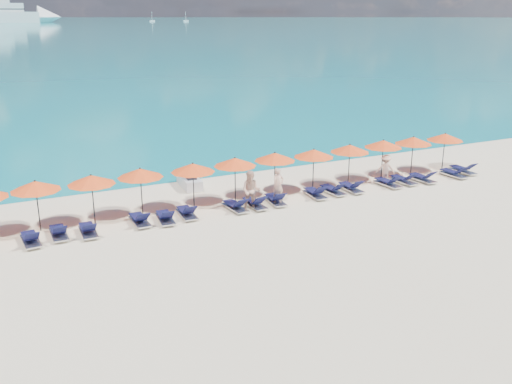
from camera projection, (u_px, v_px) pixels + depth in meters
name	position (u px, v px, depth m)	size (l,w,h in m)	color
ground	(288.00, 239.00, 23.64)	(1400.00, 1400.00, 0.00)	beige
sailboat_near	(186.00, 21.00, 557.28)	(5.20, 1.73, 9.54)	silver
sailboat_far	(152.00, 21.00, 553.22)	(5.10, 1.70, 9.36)	silver
jetski	(190.00, 181.00, 30.58)	(1.06, 2.39, 0.83)	silver
beachgoer_a	(278.00, 185.00, 27.96)	(0.63, 0.42, 1.74)	#DFA98E
beachgoer_b	(251.00, 191.00, 26.81)	(0.94, 0.54, 1.92)	#DFA98E
beachgoer_c	(385.00, 169.00, 31.20)	(1.02, 0.47, 1.58)	#DFA98E
umbrella_2	(35.00, 186.00, 23.96)	(2.10, 2.10, 2.28)	black
umbrella_3	(91.00, 180.00, 24.83)	(2.10, 2.10, 2.28)	black
umbrella_4	(140.00, 173.00, 25.87)	(2.10, 2.10, 2.28)	black
umbrella_5	(193.00, 168.00, 26.74)	(2.10, 2.10, 2.28)	black
umbrella_6	(235.00, 162.00, 27.77)	(2.10, 2.10, 2.28)	black
umbrella_7	(275.00, 157.00, 28.76)	(2.10, 2.10, 2.28)	black
umbrella_8	(314.00, 153.00, 29.48)	(2.10, 2.10, 2.28)	black
umbrella_9	(350.00, 148.00, 30.53)	(2.10, 2.10, 2.28)	black
umbrella_10	(383.00, 144.00, 31.58)	(2.10, 2.10, 2.28)	black
umbrella_11	(413.00, 140.00, 32.42)	(2.10, 2.10, 2.28)	black
umbrella_12	(445.00, 137.00, 33.32)	(2.10, 2.10, 2.28)	black
lounger_3	(31.00, 239.00, 23.04)	(0.73, 1.74, 0.66)	silver
lounger_4	(59.00, 232.00, 23.73)	(0.62, 1.70, 0.66)	silver
lounger_5	(88.00, 230.00, 23.99)	(0.67, 1.72, 0.66)	silver
lounger_6	(140.00, 220.00, 25.19)	(0.66, 1.71, 0.66)	silver
lounger_7	(165.00, 217.00, 25.47)	(0.79, 1.75, 0.66)	silver
lounger_8	(187.00, 212.00, 26.09)	(0.70, 1.73, 0.66)	silver
lounger_9	(235.00, 206.00, 26.97)	(0.77, 1.75, 0.66)	silver
lounger_10	(255.00, 203.00, 27.37)	(0.68, 1.72, 0.66)	silver
lounger_11	(275.00, 199.00, 27.90)	(0.79, 1.76, 0.66)	silver
lounger_12	(315.00, 193.00, 28.89)	(0.74, 1.74, 0.66)	silver
lounger_13	(333.00, 190.00, 29.44)	(0.72, 1.74, 0.66)	silver
lounger_14	(351.00, 187.00, 29.85)	(0.64, 1.71, 0.66)	silver
lounger_15	(388.00, 182.00, 30.68)	(0.74, 1.74, 0.66)	silver
lounger_16	(403.00, 180.00, 31.20)	(0.76, 1.74, 0.66)	silver
lounger_17	(423.00, 178.00, 31.53)	(0.74, 1.74, 0.66)	silver
lounger_18	(454.00, 173.00, 32.46)	(0.72, 1.73, 0.66)	silver
lounger_19	(463.00, 170.00, 33.18)	(0.63, 1.70, 0.66)	silver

